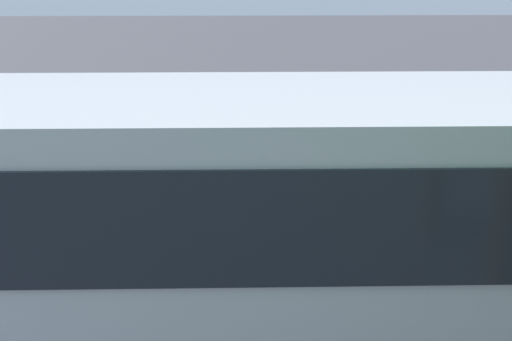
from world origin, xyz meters
name	(u,v)px	position (x,y,z in m)	size (l,w,h in m)	color
ground_plane	(321,233)	(0.00, 0.00, 0.00)	(80.00, 80.00, 0.00)	#424247
tour_bus	(259,251)	(1.17, 4.27, 1.64)	(9.79, 2.61, 3.25)	#B7BABF
spectator_far_left	(366,213)	(-0.41, 1.65, 1.01)	(0.58, 0.37, 1.70)	black
spectator_left	(313,201)	(0.30, 1.30, 1.07)	(0.58, 0.35, 1.79)	#473823
spectator_centre	(247,208)	(1.27, 1.33, 0.97)	(0.57, 0.38, 1.65)	#473823
spectator_right	(171,208)	(2.36, 1.47, 1.04)	(0.58, 0.34, 1.74)	black
spectator_far_right	(107,209)	(3.28, 1.41, 1.01)	(0.58, 0.35, 1.70)	#473823
parked_motorcycle_silver	(272,269)	(0.94, 2.31, 0.48)	(2.05, 0.58, 0.99)	black
stunt_motorcycle	(234,158)	(1.49, -2.36, 0.61)	(2.05, 0.65, 1.23)	black
bay_line_b	(465,218)	(-2.64, -0.63, 0.00)	(0.22, 4.59, 0.01)	white
bay_line_c	(331,219)	(-0.23, -0.63, 0.00)	(0.20, 4.04, 0.01)	white
bay_line_d	(194,220)	(2.18, -0.63, 0.00)	(0.22, 4.60, 0.01)	white
bay_line_e	(57,221)	(4.59, -0.63, 0.00)	(0.22, 4.64, 0.01)	white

